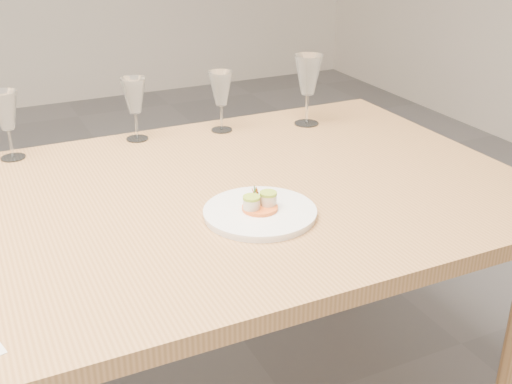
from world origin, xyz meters
name	(u,v)px	position (x,y,z in m)	size (l,w,h in m)	color
dining_table	(25,257)	(0.00, 0.00, 0.68)	(2.40, 1.00, 0.75)	tan
dinner_plate	(260,211)	(0.48, -0.16, 0.76)	(0.25, 0.25, 0.07)	white
wine_glass_1	(6,112)	(0.04, 0.43, 0.88)	(0.07, 0.07, 0.18)	white
wine_glass_2	(134,97)	(0.38, 0.43, 0.88)	(0.07, 0.07, 0.18)	white
wine_glass_3	(221,90)	(0.63, 0.40, 0.88)	(0.07, 0.07, 0.18)	white
wine_glass_4	(308,76)	(0.89, 0.34, 0.90)	(0.09, 0.09, 0.21)	white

